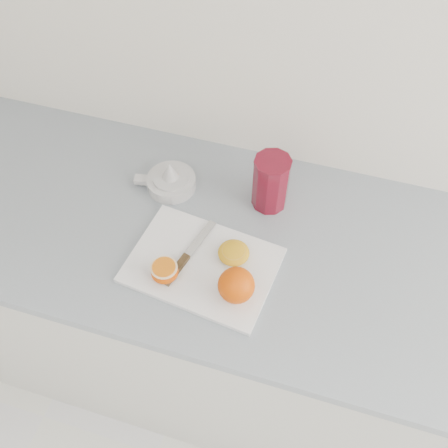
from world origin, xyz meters
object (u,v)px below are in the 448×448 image
Objects in this scene: cutting_board at (202,265)px; red_tumbler at (271,184)px; counter at (224,316)px; half_orange at (165,271)px; citrus_juicer at (171,180)px.

cutting_board is 0.26m from red_tumbler.
counter is 0.46m from cutting_board.
red_tumbler reaches higher than cutting_board.
half_orange is 0.39× the size of citrus_juicer.
half_orange is (-0.09, -0.16, 0.48)m from counter.
half_orange reaches higher than counter.
citrus_juicer is 0.26m from red_tumbler.
red_tumbler reaches higher than citrus_juicer.
red_tumbler is (0.08, 0.13, 0.51)m from counter.
red_tumbler is (0.17, 0.29, 0.04)m from half_orange.
cutting_board is at bearing -113.48° from red_tumbler.
citrus_juicer is (-0.16, 0.21, 0.02)m from cutting_board.
citrus_juicer is at bearing 126.47° from cutting_board.
half_orange is at bearing -120.09° from counter.
half_orange is at bearing -120.69° from red_tumbler.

